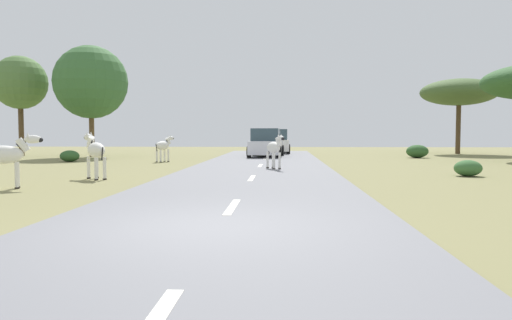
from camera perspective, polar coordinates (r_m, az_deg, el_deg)
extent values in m
plane|color=olive|center=(7.54, -6.62, -8.27)|extent=(90.00, 90.00, 0.00)
cube|color=slate|center=(7.49, -4.46, -8.14)|extent=(6.00, 64.00, 0.05)
cube|color=silver|center=(9.44, -2.85, -5.59)|extent=(0.16, 2.00, 0.01)
cube|color=silver|center=(15.38, -0.51, -2.18)|extent=(0.16, 2.00, 0.01)
cube|color=silver|center=(21.35, 0.52, -0.67)|extent=(0.16, 2.00, 0.01)
cube|color=silver|center=(27.33, 1.10, 0.18)|extent=(0.16, 2.00, 0.01)
cube|color=silver|center=(33.32, 1.47, 0.73)|extent=(0.16, 2.00, 0.01)
ellipsoid|color=silver|center=(19.58, 2.11, 1.51)|extent=(0.78, 1.05, 0.46)
cylinder|color=silver|center=(19.26, 2.16, -0.10)|extent=(0.13, 0.13, 0.67)
cylinder|color=#28231E|center=(19.28, 2.16, -1.03)|extent=(0.15, 0.15, 0.04)
cylinder|color=silver|center=(19.36, 2.83, -0.09)|extent=(0.13, 0.13, 0.67)
cylinder|color=#28231E|center=(19.38, 2.83, -1.01)|extent=(0.15, 0.15, 0.04)
cylinder|color=silver|center=(19.84, 1.39, 0.00)|extent=(0.13, 0.13, 0.67)
cylinder|color=#28231E|center=(19.86, 1.39, -0.90)|extent=(0.15, 0.15, 0.04)
cylinder|color=silver|center=(19.94, 2.05, 0.01)|extent=(0.13, 0.13, 0.67)
cylinder|color=#28231E|center=(19.96, 2.04, -0.88)|extent=(0.15, 0.15, 0.04)
cylinder|color=silver|center=(19.15, 2.69, 2.18)|extent=(0.31, 0.39, 0.39)
cube|color=black|center=(19.15, 2.69, 2.42)|extent=(0.17, 0.31, 0.27)
ellipsoid|color=silver|center=(18.94, 2.99, 2.61)|extent=(0.35, 0.46, 0.21)
ellipsoid|color=black|center=(18.78, 3.22, 2.55)|extent=(0.18, 0.19, 0.13)
cone|color=silver|center=(19.01, 2.68, 2.93)|extent=(0.11, 0.11, 0.12)
cone|color=silver|center=(19.06, 3.02, 2.93)|extent=(0.11, 0.11, 0.12)
cylinder|color=black|center=(20.03, 1.52, 1.29)|extent=(0.09, 0.14, 0.40)
ellipsoid|color=silver|center=(16.32, -18.55, 1.12)|extent=(1.03, 1.09, 0.51)
cylinder|color=silver|center=(16.73, -18.48, -0.83)|extent=(0.15, 0.15, 0.73)
cylinder|color=#28231E|center=(16.75, -18.46, -2.00)|extent=(0.17, 0.17, 0.05)
cylinder|color=silver|center=(16.64, -19.37, -0.87)|extent=(0.15, 0.15, 0.73)
cylinder|color=#28231E|center=(16.66, -19.34, -2.04)|extent=(0.17, 0.17, 0.05)
cylinder|color=silver|center=(16.07, -17.63, -0.97)|extent=(0.15, 0.15, 0.73)
cylinder|color=#28231E|center=(16.09, -17.61, -2.19)|extent=(0.17, 0.17, 0.05)
cylinder|color=silver|center=(15.97, -18.55, -1.01)|extent=(0.15, 0.15, 0.73)
cylinder|color=#28231E|center=(16.00, -18.53, -2.24)|extent=(0.17, 0.17, 0.05)
cylinder|color=silver|center=(16.80, -19.16, 2.06)|extent=(0.40, 0.42, 0.43)
cube|color=black|center=(16.80, -19.16, 2.36)|extent=(0.26, 0.29, 0.30)
ellipsoid|color=silver|center=(17.04, -19.44, 2.61)|extent=(0.46, 0.48, 0.23)
ellipsoid|color=black|center=(17.21, -19.64, 2.55)|extent=(0.21, 0.21, 0.14)
cone|color=silver|center=(16.95, -19.10, 3.01)|extent=(0.12, 0.12, 0.14)
cone|color=silver|center=(16.90, -19.54, 3.00)|extent=(0.12, 0.12, 0.14)
cylinder|color=black|center=(15.82, -17.89, 0.72)|extent=(0.13, 0.14, 0.43)
ellipsoid|color=silver|center=(25.27, -11.11, 1.71)|extent=(0.76, 1.05, 0.46)
cylinder|color=silver|center=(25.46, -10.43, 0.54)|extent=(0.13, 0.13, 0.67)
cylinder|color=#28231E|center=(25.48, -10.42, -0.16)|extent=(0.15, 0.15, 0.04)
cylinder|color=silver|center=(25.62, -10.87, 0.55)|extent=(0.13, 0.13, 0.67)
cylinder|color=#28231E|center=(25.63, -10.86, -0.14)|extent=(0.15, 0.15, 0.04)
cylinder|color=silver|center=(24.96, -11.33, 0.48)|extent=(0.13, 0.13, 0.67)
cylinder|color=#28231E|center=(24.98, -11.32, -0.23)|extent=(0.15, 0.15, 0.04)
cylinder|color=silver|center=(25.12, -11.77, 0.49)|extent=(0.13, 0.13, 0.67)
cylinder|color=#28231E|center=(25.14, -11.76, -0.22)|extent=(0.15, 0.15, 0.04)
cylinder|color=silver|center=(25.63, -10.46, 2.27)|extent=(0.31, 0.39, 0.39)
cube|color=black|center=(25.63, -10.47, 2.45)|extent=(0.17, 0.31, 0.27)
ellipsoid|color=silver|center=(25.81, -10.15, 2.60)|extent=(0.34, 0.46, 0.21)
ellipsoid|color=black|center=(25.95, -9.92, 2.57)|extent=(0.17, 0.19, 0.13)
cone|color=silver|center=(25.69, -10.19, 2.84)|extent=(0.11, 0.11, 0.12)
cone|color=silver|center=(25.77, -10.41, 2.83)|extent=(0.11, 0.11, 0.12)
cylinder|color=black|center=(24.90, -11.81, 1.48)|extent=(0.09, 0.14, 0.39)
ellipsoid|color=silver|center=(14.48, -28.04, 0.56)|extent=(1.12, 0.83, 0.49)
cylinder|color=silver|center=(14.35, -26.67, -1.69)|extent=(0.14, 0.14, 0.71)
cylinder|color=#28231E|center=(14.38, -26.64, -3.01)|extent=(0.16, 0.16, 0.05)
cylinder|color=silver|center=(14.62, -26.59, -1.61)|extent=(0.14, 0.14, 0.71)
cylinder|color=#28231E|center=(14.65, -26.56, -2.90)|extent=(0.16, 0.16, 0.05)
cylinder|color=silver|center=(14.43, -26.08, 1.62)|extent=(0.42, 0.33, 0.42)
cube|color=black|center=(14.43, -26.09, 1.96)|extent=(0.33, 0.18, 0.29)
ellipsoid|color=silver|center=(14.41, -25.12, 2.26)|extent=(0.49, 0.37, 0.23)
ellipsoid|color=black|center=(14.41, -24.40, 2.21)|extent=(0.20, 0.19, 0.14)
cone|color=silver|center=(14.35, -25.60, 2.70)|extent=(0.11, 0.11, 0.13)
cone|color=silver|center=(14.49, -25.57, 2.70)|extent=(0.11, 0.11, 0.13)
cube|color=white|center=(34.87, 2.26, 1.79)|extent=(2.03, 4.29, 0.80)
cube|color=#334751|center=(34.66, 2.28, 3.07)|extent=(1.76, 2.29, 0.76)
cube|color=black|center=(37.03, 2.13, 1.45)|extent=(1.72, 0.25, 0.24)
cylinder|color=black|center=(36.27, 3.60, 1.46)|extent=(0.26, 0.69, 0.68)
cylinder|color=black|center=(36.20, 0.75, 1.46)|extent=(0.26, 0.69, 0.68)
cylinder|color=black|center=(33.58, 3.89, 1.32)|extent=(0.26, 0.69, 0.68)
cylinder|color=black|center=(33.50, 0.81, 1.32)|extent=(0.26, 0.69, 0.68)
cube|color=silver|center=(29.47, 1.23, 1.53)|extent=(2.04, 4.30, 0.80)
cube|color=#334751|center=(29.26, 1.19, 3.04)|extent=(1.77, 2.29, 0.76)
cube|color=black|center=(31.63, 1.59, 1.15)|extent=(1.72, 0.26, 0.24)
cylinder|color=black|center=(30.76, 3.13, 1.15)|extent=(0.26, 0.69, 0.68)
cylinder|color=black|center=(30.92, -0.21, 1.16)|extent=(0.26, 0.69, 0.68)
cylinder|color=black|center=(28.06, 2.80, 0.95)|extent=(0.26, 0.69, 0.68)
cylinder|color=black|center=(28.24, -0.85, 0.97)|extent=(0.26, 0.69, 0.68)
cylinder|color=#4C3823|center=(37.59, 23.00, 3.35)|extent=(0.33, 0.33, 3.51)
ellipsoid|color=#425B2D|center=(37.71, 23.09, 7.46)|extent=(5.43, 5.43, 1.90)
cylinder|color=brown|center=(32.15, -19.02, 2.94)|extent=(0.32, 0.32, 2.89)
sphere|color=#386633|center=(32.31, -19.13, 8.77)|extent=(4.60, 4.60, 4.60)
cylinder|color=#4C3823|center=(35.01, -26.24, 3.24)|extent=(0.33, 0.33, 3.43)
sphere|color=#4C7038|center=(35.16, -26.36, 8.29)|extent=(3.47, 3.47, 3.47)
ellipsoid|color=#2D5628|center=(26.90, -21.37, 0.44)|extent=(1.00, 0.90, 0.60)
ellipsoid|color=#386633|center=(18.18, 24.00, -0.90)|extent=(0.94, 0.85, 0.57)
ellipsoid|color=#2D5628|center=(30.68, 18.71, 0.99)|extent=(1.32, 1.19, 0.79)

